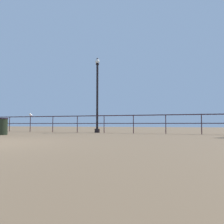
# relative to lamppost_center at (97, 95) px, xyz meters

# --- Properties ---
(pier_railing) EXTENTS (25.55, 0.05, 1.00)m
(pier_railing) POSITION_rel_lamppost_center_xyz_m (-0.36, -0.15, -1.47)
(pier_railing) COLOR #321A20
(pier_railing) RESTS_ON ground_plane
(lamppost_center) EXTENTS (0.30, 0.30, 4.44)m
(lamppost_center) POSITION_rel_lamppost_center_xyz_m (0.00, 0.00, 0.00)
(lamppost_center) COLOR black
(lamppost_center) RESTS_ON ground_plane
(seagull_on_rail) EXTENTS (0.21, 0.40, 0.19)m
(seagull_on_rail) POSITION_rel_lamppost_center_xyz_m (-4.56, -0.17, -1.12)
(seagull_on_rail) COLOR white
(seagull_on_rail) RESTS_ON pier_railing
(trash_bin) EXTENTS (0.50, 0.50, 0.78)m
(trash_bin) POSITION_rel_lamppost_center_xyz_m (-3.20, -3.71, -1.81)
(trash_bin) COLOR black
(trash_bin) RESTS_ON ground_plane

